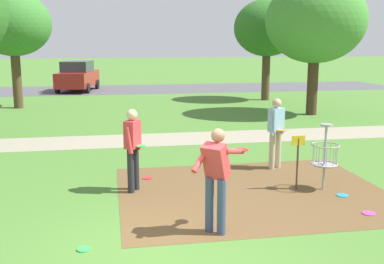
{
  "coord_description": "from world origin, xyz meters",
  "views": [
    {
      "loc": [
        -0.82,
        -6.25,
        3.05
      ],
      "look_at": [
        1.0,
        3.98,
        1.0
      ],
      "focal_mm": 43.29,
      "sensor_mm": 36.0,
      "label": 1
    }
  ],
  "objects_px": {
    "frisbee_by_tee": "(148,178)",
    "tree_mid_center": "(316,21)",
    "disc_golf_basket": "(322,154)",
    "player_foreground_watching": "(276,129)",
    "frisbee_far_left": "(342,195)",
    "frisbee_mid_grass": "(369,213)",
    "frisbee_scattered_a": "(135,171)",
    "tree_mid_left": "(13,24)",
    "frisbee_near_basket": "(84,249)",
    "parked_car_leftmost": "(78,76)",
    "player_waiting_left": "(133,145)",
    "player_throwing": "(216,174)",
    "tree_near_left": "(267,28)"
  },
  "relations": [
    {
      "from": "frisbee_by_tee",
      "to": "tree_mid_center",
      "type": "distance_m",
      "value": 11.71
    },
    {
      "from": "tree_mid_center",
      "to": "disc_golf_basket",
      "type": "bearing_deg",
      "value": -113.24
    },
    {
      "from": "player_foreground_watching",
      "to": "frisbee_far_left",
      "type": "xyz_separation_m",
      "value": [
        0.62,
        -2.2,
        -0.96
      ]
    },
    {
      "from": "player_foreground_watching",
      "to": "frisbee_mid_grass",
      "type": "distance_m",
      "value": 3.39
    },
    {
      "from": "frisbee_mid_grass",
      "to": "frisbee_scattered_a",
      "type": "xyz_separation_m",
      "value": [
        -3.99,
        3.53,
        0.0
      ]
    },
    {
      "from": "frisbee_scattered_a",
      "to": "frisbee_far_left",
      "type": "bearing_deg",
      "value": -32.28
    },
    {
      "from": "player_foreground_watching",
      "to": "frisbee_far_left",
      "type": "bearing_deg",
      "value": -74.15
    },
    {
      "from": "frisbee_by_tee",
      "to": "disc_golf_basket",
      "type": "bearing_deg",
      "value": -21.86
    },
    {
      "from": "tree_mid_left",
      "to": "tree_mid_center",
      "type": "bearing_deg",
      "value": -18.55
    },
    {
      "from": "player_foreground_watching",
      "to": "frisbee_near_basket",
      "type": "distance_m",
      "value": 5.85
    },
    {
      "from": "frisbee_by_tee",
      "to": "parked_car_leftmost",
      "type": "relative_size",
      "value": 0.05
    },
    {
      "from": "frisbee_far_left",
      "to": "frisbee_by_tee",
      "type": "bearing_deg",
      "value": 153.48
    },
    {
      "from": "frisbee_near_basket",
      "to": "frisbee_mid_grass",
      "type": "xyz_separation_m",
      "value": [
        4.97,
        0.59,
        0.0
      ]
    },
    {
      "from": "tree_mid_left",
      "to": "player_foreground_watching",
      "type": "bearing_deg",
      "value": -55.92
    },
    {
      "from": "player_waiting_left",
      "to": "player_foreground_watching",
      "type": "bearing_deg",
      "value": 18.38
    },
    {
      "from": "frisbee_mid_grass",
      "to": "tree_mid_center",
      "type": "bearing_deg",
      "value": 70.74
    },
    {
      "from": "tree_mid_center",
      "to": "frisbee_scattered_a",
      "type": "bearing_deg",
      "value": -136.49
    },
    {
      "from": "player_foreground_watching",
      "to": "player_throwing",
      "type": "xyz_separation_m",
      "value": [
        -2.28,
        -3.51,
        0.02
      ]
    },
    {
      "from": "parked_car_leftmost",
      "to": "frisbee_near_basket",
      "type": "bearing_deg",
      "value": -86.31
    },
    {
      "from": "player_foreground_watching",
      "to": "frisbee_near_basket",
      "type": "relative_size",
      "value": 8.26
    },
    {
      "from": "player_throwing",
      "to": "frisbee_by_tee",
      "type": "distance_m",
      "value": 3.44
    },
    {
      "from": "frisbee_scattered_a",
      "to": "tree_mid_left",
      "type": "distance_m",
      "value": 13.09
    },
    {
      "from": "disc_golf_basket",
      "to": "player_foreground_watching",
      "type": "height_order",
      "value": "player_foreground_watching"
    },
    {
      "from": "player_foreground_watching",
      "to": "frisbee_by_tee",
      "type": "xyz_separation_m",
      "value": [
        -3.13,
        -0.33,
        -0.96
      ]
    },
    {
      "from": "frisbee_far_left",
      "to": "frisbee_near_basket",
      "type": "bearing_deg",
      "value": -162.29
    },
    {
      "from": "player_throwing",
      "to": "tree_near_left",
      "type": "height_order",
      "value": "tree_near_left"
    },
    {
      "from": "frisbee_scattered_a",
      "to": "frisbee_near_basket",
      "type": "bearing_deg",
      "value": -103.33
    },
    {
      "from": "player_throwing",
      "to": "frisbee_mid_grass",
      "type": "relative_size",
      "value": 7.24
    },
    {
      "from": "frisbee_by_tee",
      "to": "frisbee_scattered_a",
      "type": "height_order",
      "value": "same"
    },
    {
      "from": "frisbee_scattered_a",
      "to": "tree_mid_center",
      "type": "relative_size",
      "value": 0.04
    },
    {
      "from": "frisbee_near_basket",
      "to": "frisbee_by_tee",
      "type": "relative_size",
      "value": 0.89
    },
    {
      "from": "tree_mid_center",
      "to": "parked_car_leftmost",
      "type": "relative_size",
      "value": 1.26
    },
    {
      "from": "disc_golf_basket",
      "to": "player_throwing",
      "type": "bearing_deg",
      "value": -146.01
    },
    {
      "from": "player_throwing",
      "to": "frisbee_by_tee",
      "type": "height_order",
      "value": "player_throwing"
    },
    {
      "from": "player_foreground_watching",
      "to": "frisbee_scattered_a",
      "type": "relative_size",
      "value": 8.49
    },
    {
      "from": "frisbee_by_tee",
      "to": "frisbee_mid_grass",
      "type": "xyz_separation_m",
      "value": [
        3.74,
        -2.87,
        0.0
      ]
    },
    {
      "from": "frisbee_far_left",
      "to": "tree_mid_center",
      "type": "height_order",
      "value": "tree_mid_center"
    },
    {
      "from": "frisbee_scattered_a",
      "to": "parked_car_leftmost",
      "type": "distance_m",
      "value": 18.94
    },
    {
      "from": "tree_near_left",
      "to": "parked_car_leftmost",
      "type": "bearing_deg",
      "value": 147.83
    },
    {
      "from": "frisbee_mid_grass",
      "to": "frisbee_far_left",
      "type": "relative_size",
      "value": 1.02
    },
    {
      "from": "parked_car_leftmost",
      "to": "player_throwing",
      "type": "bearing_deg",
      "value": -81.07
    },
    {
      "from": "frisbee_mid_grass",
      "to": "frisbee_scattered_a",
      "type": "relative_size",
      "value": 1.17
    },
    {
      "from": "player_waiting_left",
      "to": "tree_near_left",
      "type": "height_order",
      "value": "tree_near_left"
    },
    {
      "from": "player_foreground_watching",
      "to": "frisbee_by_tee",
      "type": "bearing_deg",
      "value": -174.03
    },
    {
      "from": "disc_golf_basket",
      "to": "player_foreground_watching",
      "type": "xyz_separation_m",
      "value": [
        -0.37,
        1.73,
        0.21
      ]
    },
    {
      "from": "disc_golf_basket",
      "to": "frisbee_by_tee",
      "type": "distance_m",
      "value": 3.84
    },
    {
      "from": "frisbee_near_basket",
      "to": "tree_near_left",
      "type": "bearing_deg",
      "value": 62.9
    },
    {
      "from": "frisbee_mid_grass",
      "to": "parked_car_leftmost",
      "type": "relative_size",
      "value": 0.05
    },
    {
      "from": "parked_car_leftmost",
      "to": "frisbee_mid_grass",
      "type": "bearing_deg",
      "value": -73.88
    },
    {
      "from": "disc_golf_basket",
      "to": "frisbee_scattered_a",
      "type": "bearing_deg",
      "value": 151.21
    }
  ]
}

